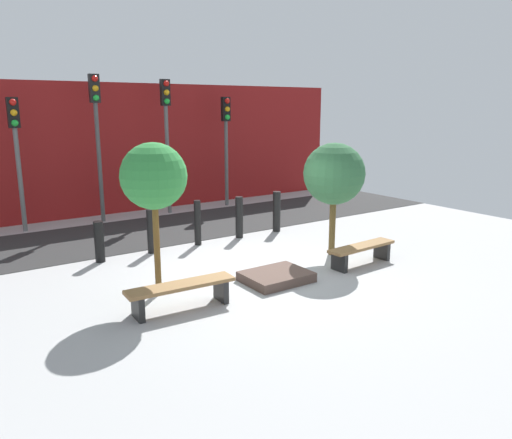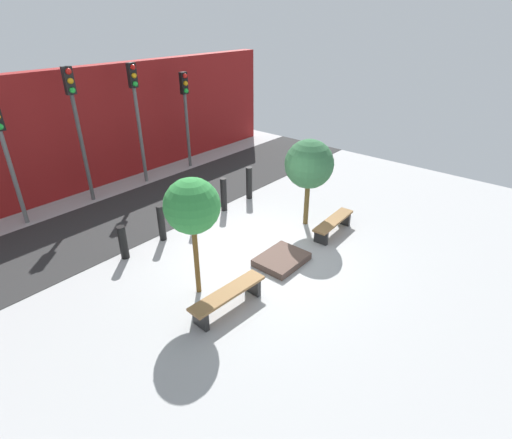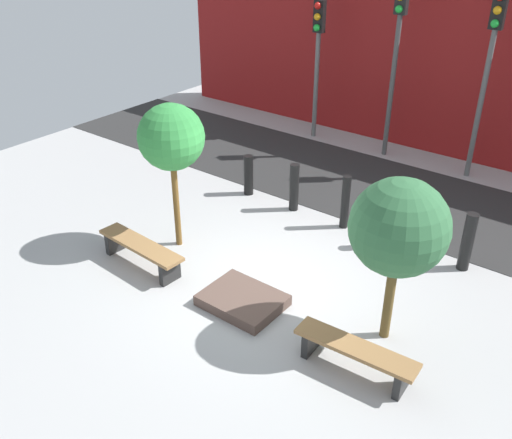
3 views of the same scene
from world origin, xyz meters
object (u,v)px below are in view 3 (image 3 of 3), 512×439
at_px(traffic_light_west, 318,45).
at_px(tree_behind_right_bench, 399,228).
at_px(bollard_center, 345,202).
at_px(bollard_left, 294,187).
at_px(bollard_far_left, 248,175).
at_px(traffic_light_mid_west, 397,39).
at_px(traffic_light_mid_east, 490,55).
at_px(bench_left, 141,249).
at_px(bench_right, 355,353).
at_px(planter_bed, 243,300).
at_px(bollard_far_right, 467,242).
at_px(tree_behind_left_bench, 171,138).
at_px(bollard_right, 403,221).

bearing_deg(traffic_light_west, tree_behind_right_bench, -49.96).
xyz_separation_m(tree_behind_right_bench, bollard_center, (-2.11, 2.45, -1.28)).
bearing_deg(bollard_left, bollard_far_left, 180.00).
distance_m(traffic_light_mid_west, traffic_light_mid_east, 2.13).
bearing_deg(traffic_light_mid_east, bench_left, -113.71).
relative_size(tree_behind_right_bench, traffic_light_mid_east, 0.62).
distance_m(bench_right, traffic_light_mid_west, 8.30).
xyz_separation_m(bench_left, traffic_light_west, (-1.08, 7.23, 2.11)).
relative_size(planter_bed, bollard_far_right, 1.14).
distance_m(bench_left, traffic_light_mid_west, 7.73).
xyz_separation_m(tree_behind_right_bench, traffic_light_mid_east, (-1.05, 6.31, 0.97)).
xyz_separation_m(tree_behind_left_bench, traffic_light_mid_west, (1.05, 6.31, 0.74)).
distance_m(tree_behind_left_bench, tree_behind_right_bench, 4.23).
xyz_separation_m(bench_right, bollard_right, (-0.92, 3.37, 0.22)).
distance_m(bench_left, bollard_right, 4.72).
xyz_separation_m(bollard_far_left, bollard_left, (1.19, 0.00, 0.06)).
bearing_deg(traffic_light_west, tree_behind_left_bench, -80.29).
xyz_separation_m(bollard_far_right, traffic_light_mid_east, (-1.32, 3.87, 2.26)).
relative_size(tree_behind_right_bench, bollard_center, 2.30).
distance_m(bollard_far_left, bollard_center, 2.39).
bearing_deg(tree_behind_left_bench, bench_left, -90.00).
height_order(bench_right, traffic_light_mid_west, traffic_light_mid_west).
bearing_deg(tree_behind_left_bench, bollard_far_left, 96.45).
bearing_deg(traffic_light_mid_west, bench_left, -98.25).
distance_m(bench_left, bollard_center, 3.98).
distance_m(bollard_right, traffic_light_mid_west, 5.04).
bearing_deg(bench_right, bollard_right, 102.11).
distance_m(bench_left, tree_behind_left_bench, 2.00).
height_order(bollard_far_left, bollard_right, bollard_right).
xyz_separation_m(bollard_far_left, traffic_light_west, (-0.80, 3.87, 1.99)).
distance_m(bollard_right, traffic_light_west, 6.15).
bearing_deg(planter_bed, bench_right, -5.41).
bearing_deg(bollard_far_left, bench_left, -85.30).
bearing_deg(tree_behind_right_bench, bollard_far_left, 151.48).
height_order(bench_left, traffic_light_mid_east, traffic_light_mid_east).
bearing_deg(bollard_far_left, traffic_light_west, 101.74).
bearing_deg(tree_behind_right_bench, bench_right, -90.00).
distance_m(tree_behind_left_bench, traffic_light_mid_east, 7.10).
distance_m(bollard_left, bollard_far_right, 3.58).
distance_m(tree_behind_left_bench, bollard_right, 4.41).
distance_m(bench_right, bollard_center, 3.98).
bearing_deg(traffic_light_mid_west, bollard_center, -74.62).
bearing_deg(bench_right, bench_left, 176.85).
xyz_separation_m(bollard_far_left, bollard_right, (3.58, 0.00, 0.08)).
height_order(tree_behind_left_bench, bollard_right, tree_behind_left_bench).
bearing_deg(tree_behind_left_bench, bollard_center, 49.19).
distance_m(tree_behind_right_bench, traffic_light_mid_west, 7.14).
distance_m(tree_behind_left_bench, traffic_light_mid_west, 6.44).
height_order(bench_left, bollard_center, bollard_center).
xyz_separation_m(bench_right, bollard_far_right, (0.28, 3.37, 0.23)).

